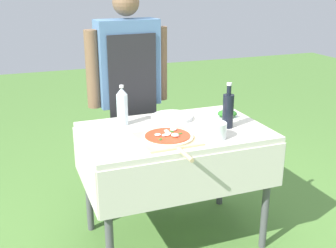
% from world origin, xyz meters
% --- Properties ---
extents(ground_plane, '(12.00, 12.00, 0.00)m').
position_xyz_m(ground_plane, '(0.00, 0.00, 0.00)').
color(ground_plane, '#517F38').
extents(prep_table, '(1.15, 0.74, 0.78)m').
position_xyz_m(prep_table, '(0.00, 0.00, 0.68)').
color(prep_table, beige).
rests_on(prep_table, ground).
extents(person_cook, '(0.61, 0.22, 1.61)m').
position_xyz_m(person_cook, '(-0.13, 0.58, 0.95)').
color(person_cook, '#333D56').
rests_on(person_cook, ground).
extents(pizza_on_peel, '(0.33, 0.50, 0.06)m').
position_xyz_m(pizza_on_peel, '(-0.10, -0.16, 0.80)').
color(pizza_on_peel, '#D1B27F').
rests_on(pizza_on_peel, prep_table).
extents(oil_bottle, '(0.07, 0.07, 0.29)m').
position_xyz_m(oil_bottle, '(0.33, -0.08, 0.90)').
color(oil_bottle, black).
rests_on(oil_bottle, prep_table).
extents(water_bottle, '(0.07, 0.07, 0.26)m').
position_xyz_m(water_bottle, '(-0.28, 0.20, 0.91)').
color(water_bottle, silver).
rests_on(water_bottle, prep_table).
extents(herb_container, '(0.18, 0.16, 0.05)m').
position_xyz_m(herb_container, '(0.42, 0.09, 0.81)').
color(herb_container, silver).
rests_on(herb_container, prep_table).
extents(mixing_tub, '(0.14, 0.14, 0.09)m').
position_xyz_m(mixing_tub, '(0.17, -0.23, 0.83)').
color(mixing_tub, silver).
rests_on(mixing_tub, prep_table).
extents(plate_stack, '(0.28, 0.28, 0.02)m').
position_xyz_m(plate_stack, '(0.06, 0.19, 0.80)').
color(plate_stack, white).
rests_on(plate_stack, prep_table).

